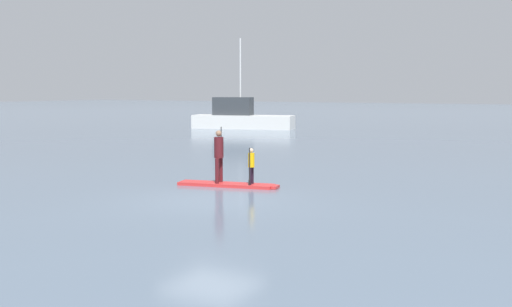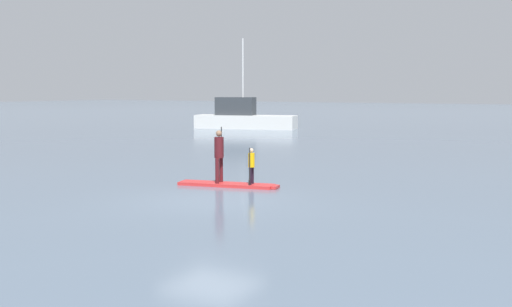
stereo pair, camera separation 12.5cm
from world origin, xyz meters
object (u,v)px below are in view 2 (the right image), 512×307
paddleboard_near (228,185)px  paddler_child_solo (251,164)px  paddler_adult (219,153)px  fishing_boat_green_midground (243,118)px

paddleboard_near → paddler_child_solo: bearing=11.6°
paddler_adult → fishing_boat_green_midground: bearing=119.8°
paddler_child_solo → paddler_adult: bearing=-168.5°
paddler_child_solo → fishing_boat_green_midground: 28.64m
paddler_child_solo → paddleboard_near: bearing=-168.4°
paddler_adult → fishing_boat_green_midground: (-14.07, 24.54, -0.21)m
paddler_adult → paddler_child_solo: (1.06, 0.22, -0.32)m
paddler_adult → fishing_boat_green_midground: fishing_boat_green_midground is taller
paddler_adult → paddler_child_solo: paddler_adult is taller
fishing_boat_green_midground → paddleboard_near: bearing=-59.6°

